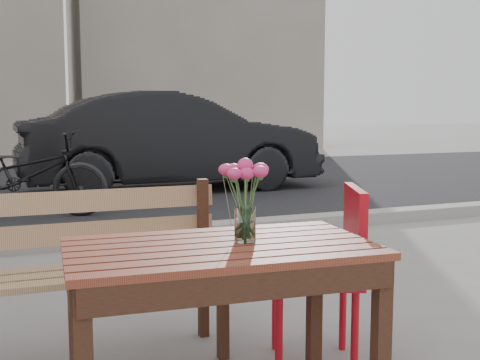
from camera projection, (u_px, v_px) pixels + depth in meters
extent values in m
cube|color=black|center=(40.00, 190.00, 8.82)|extent=(30.00, 8.00, 0.00)
cube|color=gray|center=(72.00, 241.00, 5.13)|extent=(30.00, 0.25, 0.12)
cube|color=gray|center=(195.00, 48.00, 17.70)|extent=(7.00, 3.00, 6.00)
cube|color=maroon|center=(221.00, 248.00, 2.18)|extent=(1.15, 0.72, 0.03)
cube|color=black|center=(381.00, 350.00, 2.12)|extent=(0.06, 0.06, 0.65)
cube|color=black|center=(76.00, 328.00, 2.33)|extent=(0.06, 0.06, 0.65)
cube|color=black|center=(314.00, 302.00, 2.64)|extent=(0.06, 0.06, 0.65)
cube|color=#936C4C|center=(83.00, 275.00, 2.71)|extent=(1.36, 0.40, 0.03)
cube|color=#936C4C|center=(77.00, 217.00, 2.87)|extent=(1.35, 0.06, 0.37)
cube|color=black|center=(224.00, 314.00, 2.80)|extent=(0.05, 0.05, 0.44)
cube|color=black|center=(204.00, 259.00, 3.07)|extent=(0.05, 0.05, 0.82)
cube|color=red|center=(313.00, 276.00, 2.74)|extent=(0.53, 0.53, 0.04)
cube|color=red|center=(355.00, 230.00, 2.71)|extent=(0.19, 0.39, 0.39)
cylinder|color=red|center=(275.00, 310.00, 2.93)|extent=(0.03, 0.03, 0.40)
cylinder|color=red|center=(279.00, 335.00, 2.60)|extent=(0.03, 0.03, 0.40)
cylinder|color=red|center=(343.00, 310.00, 2.93)|extent=(0.03, 0.03, 0.40)
cylinder|color=red|center=(355.00, 335.00, 2.60)|extent=(0.03, 0.03, 0.40)
cylinder|color=white|center=(245.00, 224.00, 2.21)|extent=(0.08, 0.08, 0.13)
cylinder|color=#33642D|center=(245.00, 207.00, 2.21)|extent=(0.05, 0.05, 0.26)
imported|color=black|center=(171.00, 142.00, 8.78)|extent=(4.34, 1.57, 1.42)
imported|color=black|center=(26.00, 175.00, 6.57)|extent=(1.88, 1.11, 0.93)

